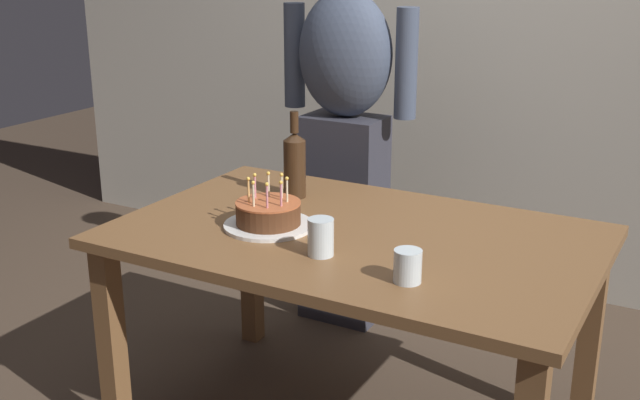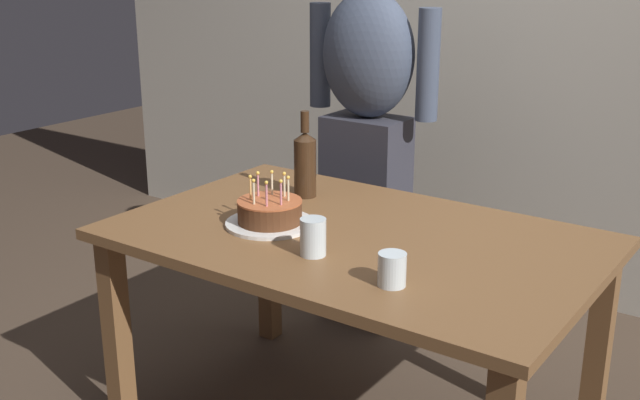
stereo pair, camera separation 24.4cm
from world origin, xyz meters
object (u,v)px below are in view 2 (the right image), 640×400
at_px(wine_bottle, 305,163).
at_px(person_man_bearded, 367,128).
at_px(birthday_cake, 270,214).
at_px(water_glass_far, 313,237).
at_px(water_glass_near, 392,269).

bearing_deg(wine_bottle, person_man_bearded, 99.57).
xyz_separation_m(birthday_cake, wine_bottle, (-0.09, 0.32, 0.09)).
relative_size(birthday_cake, wine_bottle, 0.93).
bearing_deg(water_glass_far, birthday_cake, 154.08).
bearing_deg(wine_bottle, birthday_cake, -74.18).
bearing_deg(birthday_cake, wine_bottle, 105.82).
distance_m(water_glass_near, person_man_bearded, 1.31).
height_order(water_glass_far, person_man_bearded, person_man_bearded).
height_order(water_glass_far, wine_bottle, wine_bottle).
bearing_deg(water_glass_near, birthday_cake, 161.83).
relative_size(water_glass_far, wine_bottle, 0.36).
height_order(birthday_cake, wine_bottle, wine_bottle).
distance_m(birthday_cake, water_glass_far, 0.29).
bearing_deg(water_glass_near, person_man_bearded, 124.70).
relative_size(wine_bottle, person_man_bearded, 0.19).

